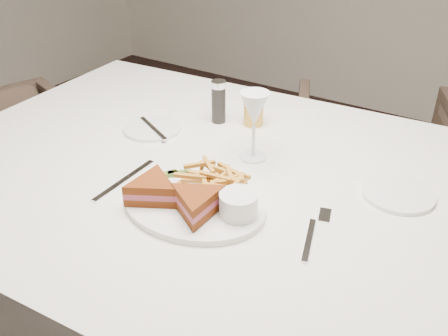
% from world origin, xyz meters
% --- Properties ---
extents(table, '(1.65, 1.16, 0.75)m').
position_xyz_m(table, '(-0.08, 0.25, 0.38)').
color(table, silver).
rests_on(table, ground).
extents(chair_far, '(0.83, 0.81, 0.66)m').
position_xyz_m(chair_far, '(0.01, 1.19, 0.33)').
color(chair_far, '#47372B').
rests_on(chair_far, ground).
extents(chair_left, '(0.80, 0.82, 0.68)m').
position_xyz_m(chair_left, '(-1.14, 0.29, 0.34)').
color(chair_left, '#47372B').
rests_on(chair_left, ground).
extents(table_setting, '(0.83, 0.59, 0.18)m').
position_xyz_m(table_setting, '(-0.10, 0.19, 0.79)').
color(table_setting, white).
rests_on(table_setting, table).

